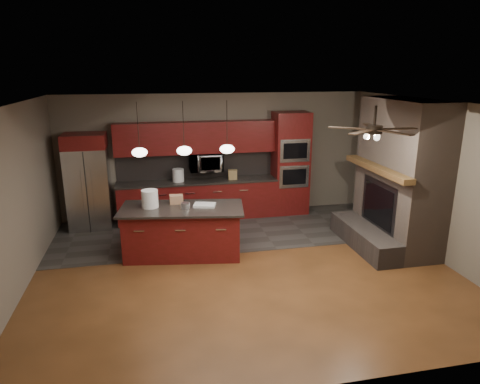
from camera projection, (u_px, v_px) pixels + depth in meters
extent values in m
plane|color=brown|center=(244.00, 267.00, 7.41)|extent=(7.00, 7.00, 0.00)
cube|color=white|center=(244.00, 103.00, 6.64)|extent=(7.00, 6.00, 0.02)
cube|color=#686253|center=(216.00, 155.00, 9.84)|extent=(7.00, 0.02, 2.80)
cube|color=#686253|center=(433.00, 179.00, 7.72)|extent=(0.02, 6.00, 2.80)
cube|color=#686253|center=(14.00, 203.00, 6.33)|extent=(0.02, 6.00, 2.80)
cube|color=#363330|center=(226.00, 230.00, 9.10)|extent=(7.00, 2.40, 0.01)
cube|color=brown|center=(401.00, 175.00, 8.01)|extent=(0.80, 2.00, 2.80)
cube|color=#433B37|center=(364.00, 237.00, 8.22)|extent=(0.50, 2.00, 0.40)
cube|color=#2D2D30|center=(379.00, 205.00, 8.10)|extent=(0.05, 1.20, 0.95)
cube|color=black|center=(378.00, 205.00, 8.09)|extent=(0.02, 1.00, 0.75)
cube|color=brown|center=(377.00, 168.00, 7.87)|extent=(0.22, 2.10, 0.10)
cube|color=maroon|center=(198.00, 200.00, 9.74)|extent=(3.55, 0.60, 0.86)
cube|color=black|center=(198.00, 181.00, 9.61)|extent=(3.59, 0.64, 0.04)
cube|color=black|center=(196.00, 165.00, 9.79)|extent=(3.55, 0.03, 0.60)
cube|color=maroon|center=(196.00, 138.00, 9.46)|extent=(3.55, 0.35, 0.70)
cube|color=maroon|center=(290.00, 164.00, 9.96)|extent=(0.80, 0.60, 2.38)
cube|color=silver|center=(294.00, 177.00, 9.74)|extent=(0.70, 0.03, 0.52)
cube|color=black|center=(294.00, 177.00, 9.72)|extent=(0.55, 0.02, 0.35)
cube|color=silver|center=(295.00, 151.00, 9.57)|extent=(0.70, 0.03, 0.52)
cube|color=black|center=(295.00, 151.00, 9.55)|extent=(0.55, 0.02, 0.35)
imported|color=silver|center=(206.00, 162.00, 9.58)|extent=(0.73, 0.41, 0.50)
cube|color=silver|center=(89.00, 188.00, 9.08)|extent=(0.87, 0.72, 1.74)
cube|color=#2D2D30|center=(87.00, 193.00, 8.74)|extent=(0.02, 0.02, 1.72)
cube|color=silver|center=(81.00, 191.00, 8.69)|extent=(0.03, 0.03, 0.87)
cube|color=silver|center=(92.00, 191.00, 8.73)|extent=(0.03, 0.03, 0.87)
cube|color=maroon|center=(84.00, 141.00, 8.79)|extent=(0.87, 0.72, 0.30)
cube|color=maroon|center=(183.00, 232.00, 7.80)|extent=(2.16, 1.16, 0.88)
cube|color=black|center=(182.00, 209.00, 7.68)|extent=(2.33, 1.33, 0.04)
cylinder|color=white|center=(150.00, 199.00, 7.64)|extent=(0.31, 0.31, 0.32)
cylinder|color=silver|center=(185.00, 206.00, 7.60)|extent=(0.21, 0.21, 0.11)
cube|color=silver|center=(205.00, 205.00, 7.74)|extent=(0.44, 0.37, 0.04)
cube|color=#A87857|center=(176.00, 199.00, 7.89)|extent=(0.25, 0.18, 0.16)
cylinder|color=white|center=(178.00, 175.00, 9.48)|extent=(0.32, 0.32, 0.29)
cube|color=#977C4D|center=(233.00, 175.00, 9.69)|extent=(0.22, 0.18, 0.22)
cylinder|color=black|center=(138.00, 126.00, 7.08)|extent=(0.01, 0.01, 0.78)
ellipsoid|color=white|center=(140.00, 152.00, 7.20)|extent=(0.26, 0.26, 0.16)
cylinder|color=black|center=(183.00, 124.00, 7.22)|extent=(0.01, 0.01, 0.78)
ellipsoid|color=white|center=(184.00, 151.00, 7.35)|extent=(0.26, 0.26, 0.16)
cylinder|color=black|center=(227.00, 123.00, 7.37)|extent=(0.01, 0.01, 0.78)
ellipsoid|color=white|center=(227.00, 149.00, 7.50)|extent=(0.26, 0.26, 0.16)
cylinder|color=black|center=(375.00, 116.00, 6.28)|extent=(0.04, 0.04, 0.30)
cylinder|color=black|center=(374.00, 129.00, 6.34)|extent=(0.24, 0.24, 0.12)
cube|color=black|center=(397.00, 129.00, 6.41)|extent=(0.60, 0.12, 0.01)
cube|color=black|center=(369.00, 126.00, 6.70)|extent=(0.30, 0.61, 0.01)
cube|color=black|center=(348.00, 128.00, 6.49)|extent=(0.56, 0.45, 0.01)
cube|color=black|center=(362.00, 132.00, 6.07)|extent=(0.56, 0.45, 0.01)
cube|color=black|center=(395.00, 133.00, 6.02)|extent=(0.30, 0.61, 0.01)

